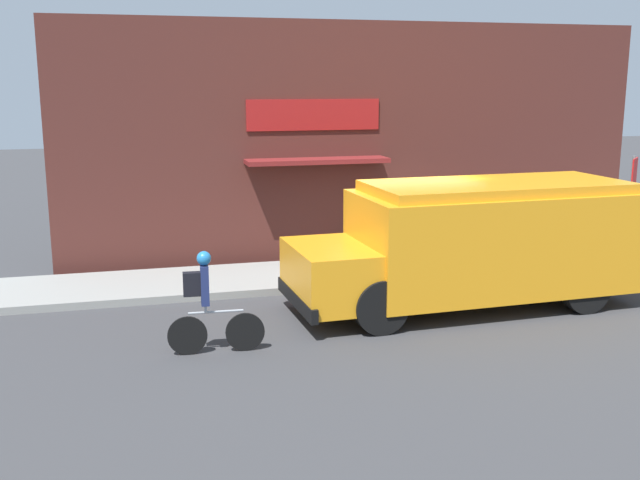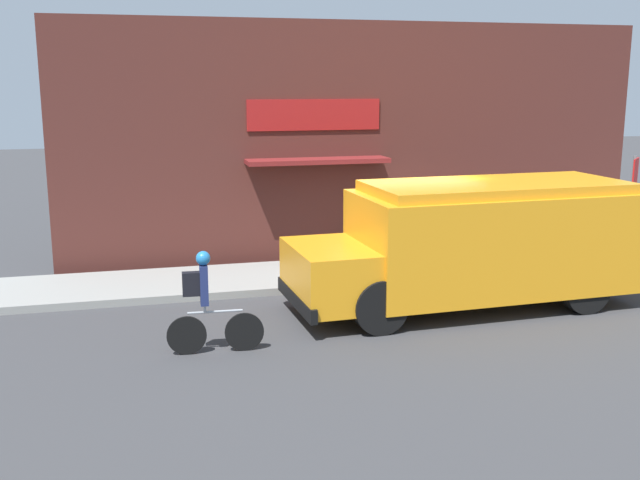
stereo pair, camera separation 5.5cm
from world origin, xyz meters
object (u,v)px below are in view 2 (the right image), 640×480
(school_bus, at_px, (477,242))
(stop_sign_post, at_px, (633,190))
(cyclist, at_px, (207,302))
(trash_bin, at_px, (378,246))

(school_bus, xyz_separation_m, stop_sign_post, (4.75, 2.04, 0.48))
(cyclist, bearing_deg, stop_sign_post, 21.86)
(trash_bin, bearing_deg, school_bus, -75.31)
(school_bus, distance_m, trash_bin, 3.28)
(cyclist, xyz_separation_m, trash_bin, (4.22, 4.33, -0.28))
(school_bus, bearing_deg, stop_sign_post, 20.99)
(stop_sign_post, xyz_separation_m, trash_bin, (-5.56, 1.06, -1.17))
(cyclist, relative_size, stop_sign_post, 0.69)
(stop_sign_post, height_order, trash_bin, stop_sign_post)
(stop_sign_post, distance_m, trash_bin, 5.79)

